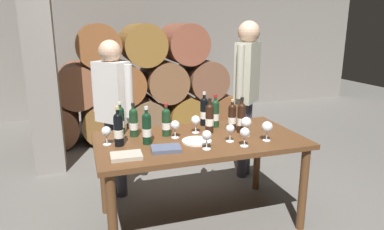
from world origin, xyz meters
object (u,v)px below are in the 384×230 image
at_px(serving_plate, 197,141).
at_px(wine_glass_0, 106,132).
at_px(wine_bottle_6, 120,120).
at_px(wine_glass_5, 267,127).
at_px(wine_glass_1, 245,133).
at_px(wine_glass_2, 230,129).
at_px(wine_bottle_2, 241,117).
at_px(taster_seated_left, 113,106).
at_px(wine_bottle_9, 232,116).
at_px(wine_glass_4, 196,121).
at_px(dining_table, 199,149).
at_px(wine_bottle_8, 166,122).
at_px(wine_bottle_1, 210,118).
at_px(wine_bottle_3, 204,111).
at_px(leather_ledger, 126,156).
at_px(wine_glass_6, 175,126).
at_px(wine_glass_7, 246,123).
at_px(wine_bottle_7, 147,128).
at_px(wine_bottle_0, 134,122).
at_px(wine_bottle_4, 215,113).
at_px(sommelier_presenting, 247,85).
at_px(wine_bottle_5, 118,129).
at_px(wine_glass_3, 207,136).
at_px(tasting_notebook, 166,149).

bearing_deg(serving_plate, wine_glass_0, 167.13).
xyz_separation_m(wine_bottle_6, wine_glass_5, (1.10, -0.56, -0.01)).
relative_size(wine_bottle_6, wine_glass_1, 1.85).
bearing_deg(wine_glass_2, wine_bottle_2, 45.51).
height_order(wine_glass_2, taster_seated_left, taster_seated_left).
relative_size(wine_bottle_9, wine_glass_4, 1.78).
xyz_separation_m(dining_table, wine_glass_2, (0.20, -0.16, 0.19)).
height_order(wine_bottle_8, wine_glass_2, wine_bottle_8).
height_order(dining_table, taster_seated_left, taster_seated_left).
xyz_separation_m(wine_bottle_1, wine_glass_4, (-0.12, 0.03, -0.02)).
relative_size(wine_bottle_6, taster_seated_left, 0.18).
distance_m(wine_bottle_2, wine_glass_4, 0.40).
distance_m(wine_bottle_3, wine_bottle_9, 0.28).
height_order(dining_table, leather_ledger, leather_ledger).
bearing_deg(wine_glass_5, wine_glass_6, 156.25).
bearing_deg(wine_bottle_9, wine_glass_7, -80.64).
bearing_deg(wine_bottle_6, wine_bottle_7, -63.92).
relative_size(wine_bottle_0, wine_glass_5, 1.76).
xyz_separation_m(wine_bottle_1, wine_bottle_8, (-0.38, 0.03, -0.01)).
xyz_separation_m(dining_table, leather_ledger, (-0.64, -0.25, 0.11)).
bearing_deg(dining_table, taster_seated_left, 130.95).
distance_m(wine_bottle_0, taster_seated_left, 0.51).
relative_size(wine_bottle_0, wine_bottle_4, 0.95).
bearing_deg(sommelier_presenting, leather_ledger, -145.28).
relative_size(wine_bottle_5, sommelier_presenting, 0.18).
height_order(wine_glass_7, taster_seated_left, taster_seated_left).
relative_size(wine_glass_3, tasting_notebook, 0.68).
bearing_deg(taster_seated_left, leather_ledger, -90.75).
bearing_deg(wine_bottle_6, wine_bottle_2, -16.19).
bearing_deg(wine_bottle_6, wine_glass_6, -32.09).
height_order(wine_bottle_7, wine_glass_0, wine_bottle_7).
xyz_separation_m(wine_glass_0, wine_glass_3, (0.71, -0.34, 0.00)).
relative_size(wine_glass_3, wine_glass_6, 1.00).
distance_m(wine_glass_4, leather_ledger, 0.77).
xyz_separation_m(wine_bottle_7, wine_glass_4, (0.46, 0.16, -0.02)).
bearing_deg(tasting_notebook, leather_ledger, -162.54).
distance_m(wine_bottle_0, wine_bottle_6, 0.14).
distance_m(wine_glass_1, tasting_notebook, 0.61).
xyz_separation_m(wine_bottle_5, sommelier_presenting, (1.46, 0.73, 0.15)).
height_order(wine_bottle_1, tasting_notebook, wine_bottle_1).
bearing_deg(tasting_notebook, wine_bottle_4, 45.87).
bearing_deg(wine_glass_5, wine_glass_3, -176.13).
height_order(wine_bottle_3, wine_glass_7, wine_bottle_3).
bearing_deg(wine_glass_2, wine_bottle_6, 148.77).
height_order(wine_bottle_7, wine_bottle_9, wine_bottle_7).
height_order(wine_glass_5, taster_seated_left, taster_seated_left).
bearing_deg(wine_glass_2, wine_glass_4, 121.11).
xyz_separation_m(wine_bottle_9, wine_glass_4, (-0.34, 0.01, -0.01)).
bearing_deg(wine_glass_6, wine_bottle_7, -162.73).
xyz_separation_m(wine_glass_0, wine_glass_1, (1.01, -0.37, 0.00)).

